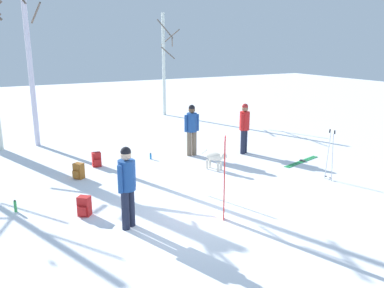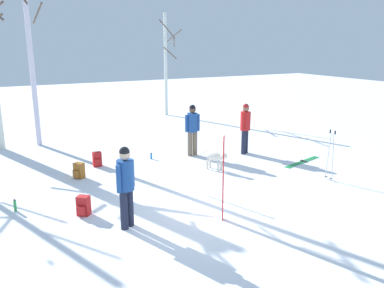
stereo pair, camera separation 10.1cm
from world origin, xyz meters
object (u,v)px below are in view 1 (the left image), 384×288
(ski_poles_0, at_px, (330,153))
(person_2, at_px, (127,182))
(birch_tree_6, at_px, (164,63))
(dog, at_px, (215,157))
(backpack_2, at_px, (97,160))
(water_bottle_0, at_px, (15,206))
(ski_pair_planted_0, at_px, (224,179))
(person_0, at_px, (244,125))
(water_bottle_1, at_px, (151,156))
(person_1, at_px, (192,127))
(backpack_0, at_px, (84,206))
(ski_pair_lying_0, at_px, (302,161))
(birch_tree_5, at_px, (28,44))
(backpack_1, at_px, (79,171))

(ski_poles_0, bearing_deg, person_2, -178.47)
(birch_tree_6, bearing_deg, dog, -105.47)
(backpack_2, xyz_separation_m, water_bottle_0, (-2.51, -2.46, -0.08))
(ski_pair_planted_0, bearing_deg, person_0, 49.94)
(dog, relative_size, water_bottle_1, 3.96)
(dog, distance_m, backpack_2, 3.63)
(birch_tree_6, bearing_deg, ski_poles_0, -91.06)
(person_1, xyz_separation_m, backpack_0, (-4.33, -3.07, -0.77))
(birch_tree_6, bearing_deg, person_1, -107.94)
(ski_pair_lying_0, distance_m, ski_poles_0, 1.85)
(backpack_2, bearing_deg, water_bottle_0, -135.54)
(person_2, bearing_deg, water_bottle_0, 135.71)
(dog, distance_m, water_bottle_0, 5.55)
(backpack_2, bearing_deg, person_2, -96.87)
(backpack_2, bearing_deg, person_0, -10.82)
(person_2, height_order, ski_pair_lying_0, person_2)
(ski_pair_planted_0, xyz_separation_m, backpack_2, (-1.38, 5.03, -0.71))
(backpack_2, distance_m, birch_tree_5, 5.07)
(dog, height_order, backpack_0, dog)
(backpack_0, height_order, birch_tree_5, birch_tree_5)
(birch_tree_6, bearing_deg, birch_tree_5, -152.42)
(backpack_2, xyz_separation_m, water_bottle_1, (1.75, -0.07, -0.12))
(birch_tree_5, bearing_deg, water_bottle_0, -101.99)
(person_0, relative_size, ski_pair_planted_0, 0.92)
(water_bottle_0, bearing_deg, birch_tree_6, 49.87)
(person_2, xyz_separation_m, dog, (3.54, 2.39, -0.59))
(person_2, relative_size, birch_tree_5, 0.25)
(person_1, distance_m, water_bottle_0, 6.10)
(person_1, height_order, water_bottle_0, person_1)
(ski_poles_0, relative_size, birch_tree_5, 0.20)
(ski_pair_lying_0, distance_m, birch_tree_5, 10.08)
(dog, relative_size, water_bottle_0, 2.92)
(person_1, xyz_separation_m, birch_tree_6, (2.39, 7.39, 1.69))
(backpack_1, height_order, backpack_2, same)
(ski_pair_lying_0, xyz_separation_m, birch_tree_6, (-0.34, 9.70, 2.66))
(ski_pair_planted_0, xyz_separation_m, backpack_1, (-2.11, 4.16, -0.71))
(birch_tree_6, bearing_deg, ski_pair_lying_0, -88.00)
(backpack_0, bearing_deg, water_bottle_0, 144.98)
(ski_pair_planted_0, relative_size, backpack_2, 4.21)
(ski_pair_planted_0, xyz_separation_m, water_bottle_0, (-3.88, 2.56, -0.79))
(backpack_0, distance_m, birch_tree_5, 7.72)
(person_1, xyz_separation_m, water_bottle_0, (-5.65, -2.15, -0.85))
(ski_poles_0, bearing_deg, ski_pair_planted_0, -168.69)
(backpack_1, bearing_deg, water_bottle_0, -137.90)
(birch_tree_6, bearing_deg, backpack_2, -128.01)
(person_1, relative_size, backpack_1, 3.90)
(person_1, height_order, birch_tree_6, birch_tree_6)
(person_0, relative_size, person_1, 1.00)
(person_2, xyz_separation_m, water_bottle_1, (2.28, 4.32, -0.88))
(backpack_2, distance_m, birch_tree_6, 9.31)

